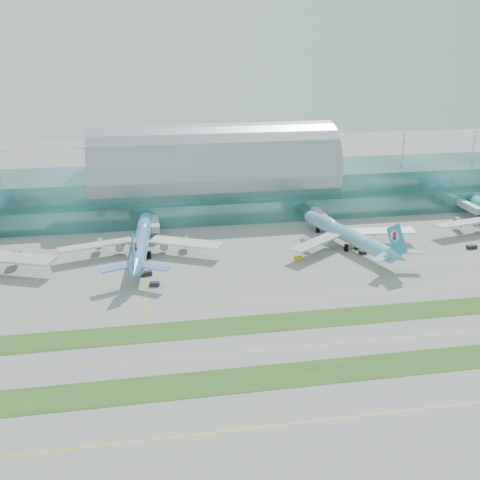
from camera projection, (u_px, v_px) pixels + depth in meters
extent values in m
plane|color=gray|center=(272.00, 326.00, 183.28)|extent=(700.00, 700.00, 0.00)
cube|color=#3D7A75|center=(213.00, 190.00, 300.83)|extent=(340.00, 42.00, 20.00)
cube|color=#3D7A75|center=(220.00, 213.00, 280.16)|extent=(340.00, 8.00, 10.00)
ellipsoid|color=#9EA5A8|center=(213.00, 170.00, 297.55)|extent=(340.00, 46.20, 16.17)
cylinder|color=white|center=(213.00, 154.00, 294.93)|extent=(0.80, 0.80, 16.00)
cube|color=#B2B7B7|center=(155.00, 222.00, 264.51)|extent=(3.50, 22.00, 3.00)
cylinder|color=black|center=(156.00, 237.00, 256.36)|extent=(1.00, 1.00, 4.00)
cube|color=#B2B7B7|center=(318.00, 214.00, 277.24)|extent=(3.50, 22.00, 3.00)
cylinder|color=black|center=(324.00, 227.00, 269.09)|extent=(1.00, 1.00, 4.00)
cube|color=#B2B7B7|center=(467.00, 206.00, 289.98)|extent=(3.50, 22.00, 3.00)
cylinder|color=black|center=(478.00, 219.00, 281.83)|extent=(1.00, 1.00, 4.00)
cube|color=#2D591E|center=(297.00, 374.00, 157.24)|extent=(420.00, 12.00, 0.08)
cube|color=#2D591E|center=(271.00, 323.00, 185.12)|extent=(420.00, 12.00, 0.08)
cube|color=yellow|center=(320.00, 420.00, 138.66)|extent=(420.00, 0.35, 0.01)
cube|color=yellow|center=(284.00, 348.00, 170.26)|extent=(420.00, 0.35, 0.01)
cube|color=yellow|center=(260.00, 301.00, 200.00)|extent=(420.00, 0.35, 0.01)
cube|color=yellow|center=(247.00, 276.00, 220.45)|extent=(420.00, 0.35, 0.01)
cube|color=silver|center=(11.00, 258.00, 220.82)|extent=(33.68, 20.51, 1.35)
cylinder|color=gray|center=(2.00, 259.00, 226.35)|extent=(3.84, 6.12, 3.75)
cylinder|color=#5C8DCC|center=(141.00, 241.00, 239.47)|extent=(11.85, 60.74, 6.04)
ellipsoid|color=#5C8DCC|center=(144.00, 224.00, 254.86)|extent=(7.49, 18.84, 4.31)
cone|color=#5C8DCC|center=(147.00, 217.00, 270.13)|extent=(6.49, 5.43, 6.04)
cone|color=#5C8DCC|center=(134.00, 270.00, 206.96)|extent=(6.56, 9.29, 5.74)
cube|color=white|center=(96.00, 245.00, 236.37)|extent=(30.13, 15.33, 1.19)
cylinder|color=gray|center=(110.00, 245.00, 242.35)|extent=(3.82, 5.66, 3.31)
cube|color=white|center=(186.00, 242.00, 239.15)|extent=(29.33, 20.03, 1.19)
cylinder|color=gray|center=(175.00, 243.00, 244.43)|extent=(3.82, 5.66, 3.31)
cube|color=teal|center=(134.00, 252.00, 206.79)|extent=(1.82, 12.81, 14.05)
cylinder|color=white|center=(134.00, 247.00, 207.23)|extent=(1.32, 4.74, 4.68)
cylinder|color=black|center=(146.00, 234.00, 262.56)|extent=(1.75, 1.75, 2.92)
cylinder|color=black|center=(134.00, 255.00, 237.04)|extent=(1.75, 1.75, 2.92)
cylinder|color=black|center=(149.00, 255.00, 237.50)|extent=(1.75, 1.75, 2.92)
cylinder|color=#65B9DF|center=(347.00, 234.00, 248.48)|extent=(20.85, 56.61, 5.72)
ellipsoid|color=#65B9DF|center=(326.00, 220.00, 261.56)|extent=(9.90, 18.20, 4.07)
cone|color=#65B9DF|center=(307.00, 215.00, 274.65)|extent=(6.74, 5.98, 5.72)
cone|color=#65B9DF|center=(399.00, 257.00, 220.69)|extent=(7.46, 9.45, 5.43)
cube|color=silver|center=(315.00, 242.00, 240.17)|extent=(26.16, 22.37, 1.13)
cylinder|color=#96989F|center=(317.00, 242.00, 246.75)|extent=(4.38, 5.73, 3.14)
cube|color=silver|center=(382.00, 231.00, 253.89)|extent=(28.27, 10.00, 1.13)
cylinder|color=#96989F|center=(366.00, 233.00, 257.04)|extent=(4.38, 5.73, 3.14)
cube|color=teal|center=(397.00, 240.00, 220.35)|extent=(3.79, 11.82, 13.29)
cylinder|color=white|center=(396.00, 236.00, 220.68)|extent=(1.99, 4.49, 4.43)
cylinder|color=black|center=(318.00, 229.00, 268.33)|extent=(1.66, 1.66, 2.77)
cylinder|color=black|center=(346.00, 248.00, 245.59)|extent=(1.66, 1.66, 2.77)
cylinder|color=black|center=(357.00, 246.00, 247.87)|extent=(1.66, 1.66, 2.77)
cone|color=#5AB5C7|center=(474.00, 200.00, 297.43)|extent=(6.86, 5.86, 6.16)
cube|color=silver|center=(465.00, 222.00, 263.87)|extent=(30.75, 14.07, 1.21)
cylinder|color=gray|center=(470.00, 223.00, 269.74)|extent=(4.18, 5.92, 3.38)
cube|color=black|center=(155.00, 284.00, 211.94)|extent=(3.77, 2.77, 1.39)
cube|color=black|center=(146.00, 273.00, 220.97)|extent=(4.24, 2.58, 1.64)
cube|color=#C8BA0B|center=(298.00, 259.00, 235.18)|extent=(3.50, 2.44, 1.70)
cube|color=black|center=(363.00, 253.00, 242.39)|extent=(3.23, 1.78, 1.24)
cube|color=black|center=(472.00, 247.00, 248.36)|extent=(4.35, 2.59, 1.58)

